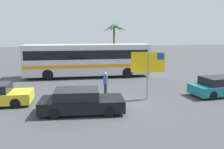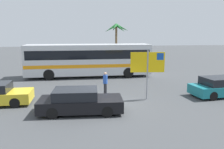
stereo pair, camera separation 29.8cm
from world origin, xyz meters
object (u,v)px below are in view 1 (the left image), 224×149
ferry_sign (149,64)px  car_teal (221,86)px  car_black (81,101)px  bus_front_coach (88,59)px  pedestrian_near_sign (105,81)px

ferry_sign → car_teal: bearing=5.9°
car_black → car_teal: bearing=14.9°
car_teal → car_black: (-9.70, -1.96, 0.00)m
bus_front_coach → car_teal: bearing=-43.9°
car_teal → car_black: size_ratio=0.97×
ferry_sign → car_black: ferry_sign is taller
bus_front_coach → ferry_sign: 9.14m
bus_front_coach → car_black: bearing=-95.3°
bus_front_coach → car_black: 10.48m
car_teal → pedestrian_near_sign: pedestrian_near_sign is taller
bus_front_coach → car_black: size_ratio=2.60×
car_black → pedestrian_near_sign: 4.04m
ferry_sign → car_black: bearing=-150.8°
ferry_sign → pedestrian_near_sign: ferry_sign is taller
ferry_sign → car_black: size_ratio=0.69×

